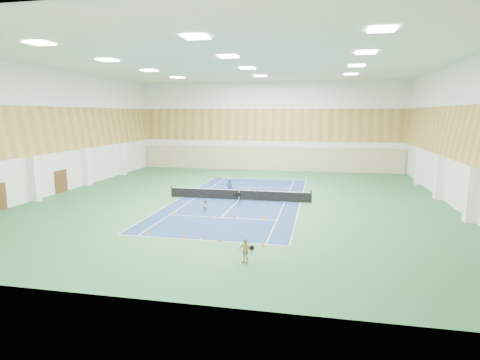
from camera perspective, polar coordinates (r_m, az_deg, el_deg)
name	(u,v)px	position (r m, az deg, el deg)	size (l,w,h in m)	color
ground	(239,200)	(36.13, -0.14, -2.85)	(40.00, 40.00, 0.00)	#2B653B
room_shell	(239,133)	(35.34, -0.14, 6.70)	(36.00, 40.00, 12.00)	white
wood_cladding	(239,110)	(35.31, -0.14, 9.94)	(36.00, 40.00, 8.00)	#B98D44
ceiling_light_grid	(239,63)	(35.56, -0.15, 16.27)	(21.40, 25.40, 0.06)	white
court_surface	(239,200)	(36.12, -0.14, -2.85)	(10.97, 23.77, 0.01)	navy
tennis_balls_scatter	(239,199)	(36.12, -0.14, -2.78)	(10.57, 22.77, 0.07)	#BCD724
tennis_net	(239,194)	(36.01, -0.14, -2.00)	(12.80, 0.10, 1.10)	black
back_curtain	(268,159)	(55.12, 4.05, 3.05)	(35.40, 0.16, 3.20)	#C6B793
door_left_b	(61,181)	(43.22, -24.09, -0.17)	(0.08, 1.80, 2.20)	#593319
coach	(230,188)	(37.10, -1.50, -1.18)	(0.63, 0.41, 1.72)	navy
child_court	(206,206)	(31.59, -4.92, -3.70)	(0.51, 0.40, 1.06)	#92929A
child_apron	(245,251)	(21.09, 0.71, -10.05)	(0.75, 0.31, 1.28)	tan
ball_cart	(237,198)	(34.87, -0.37, -2.57)	(0.50, 0.50, 0.87)	black
cone_svc_a	(176,212)	(31.62, -9.14, -4.56)	(0.18, 0.18, 0.20)	orange
cone_svc_b	(210,217)	(29.91, -4.24, -5.25)	(0.21, 0.21, 0.23)	#EC490C
cone_svc_c	(235,217)	(29.81, -0.78, -5.25)	(0.23, 0.23, 0.25)	red
cone_svc_d	(265,217)	(29.72, 3.57, -5.32)	(0.22, 0.22, 0.25)	orange
cone_base_a	(147,233)	(26.68, -13.13, -7.29)	(0.21, 0.21, 0.23)	#ED5B0C
cone_base_b	(185,237)	(25.37, -7.88, -8.01)	(0.20, 0.20, 0.22)	#FF540D
cone_base_c	(219,240)	(24.61, -2.94, -8.50)	(0.19, 0.19, 0.21)	orange
cone_base_d	(262,245)	(23.73, 3.19, -9.15)	(0.22, 0.22, 0.24)	orange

